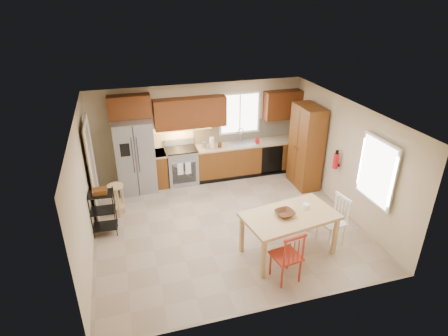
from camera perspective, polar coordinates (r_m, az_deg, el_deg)
name	(u,v)px	position (r m, az deg, el deg)	size (l,w,h in m)	color
floor	(226,224)	(8.22, 0.31, -8.47)	(5.50, 5.50, 0.00)	gray
ceiling	(226,113)	(7.12, 0.36, 8.40)	(5.50, 5.00, 0.02)	silver
wall_back	(199,131)	(9.82, -3.81, 5.61)	(5.50, 0.02, 2.50)	#CCB793
wall_front	(275,246)	(5.59, 7.74, -11.67)	(5.50, 0.02, 2.50)	#CCB793
wall_left	(83,191)	(7.39, -20.63, -3.24)	(0.02, 5.00, 2.50)	#CCB793
wall_right	(345,157)	(8.70, 17.98, 1.62)	(0.02, 5.00, 2.50)	#CCB793
refrigerator	(135,156)	(9.41, -13.40, 1.78)	(0.92, 0.75, 1.82)	gray
range_stove	(182,166)	(9.75, -6.43, 0.30)	(0.76, 0.63, 0.92)	gray
base_cabinet_narrow	(161,169)	(9.70, -9.63, -0.11)	(0.30, 0.60, 0.90)	brown
base_cabinet_run	(249,158)	(10.19, 3.79, 1.52)	(2.92, 0.60, 0.90)	brown
dishwasher	(272,160)	(10.13, 7.32, 1.22)	(0.60, 0.02, 0.78)	black
backsplash	(246,129)	(10.16, 3.37, 5.88)	(2.92, 0.03, 0.55)	beige
upper_over_fridge	(129,107)	(9.20, -14.24, 9.05)	(1.00, 0.35, 0.55)	#58290E
upper_left_block	(190,113)	(9.42, -5.18, 8.38)	(1.80, 0.35, 0.75)	#58290E
upper_right_block	(283,105)	(10.17, 8.95, 9.48)	(1.00, 0.35, 0.75)	#58290E
window_back	(240,113)	(9.95, 2.40, 8.35)	(1.12, 0.04, 1.12)	white
sink	(242,145)	(9.97, 2.83, 3.54)	(0.62, 0.46, 0.16)	gray
undercab_glow	(179,129)	(9.48, -6.84, 5.89)	(1.60, 0.30, 0.01)	#FFBF66
soap_bottle	(257,140)	(9.95, 5.11, 4.28)	(0.09, 0.09, 0.19)	red
paper_towel	(212,143)	(9.63, -1.86, 3.90)	(0.12, 0.12, 0.28)	white
canister_steel	(204,145)	(9.60, -3.02, 3.49)	(0.11, 0.11, 0.18)	gray
canister_wood	(220,145)	(9.67, -0.66, 3.57)	(0.10, 0.10, 0.14)	#532E16
pantry	(306,147)	(9.56, 12.38, 3.18)	(0.50, 0.95, 2.10)	brown
fire_extinguisher	(336,161)	(8.81, 16.68, 1.04)	(0.12, 0.12, 0.36)	red
window_right	(377,171)	(7.75, 22.27, -0.47)	(0.04, 1.02, 1.32)	white
doorway	(92,170)	(8.63, -19.51, -0.29)	(0.04, 0.95, 2.10)	#8C7A59
dining_table	(288,234)	(7.29, 9.77, -9.88)	(1.72, 0.97, 0.84)	tan
chair_red	(286,255)	(6.65, 9.45, -12.93)	(0.47, 0.47, 1.01)	#9D2818
chair_white	(332,221)	(7.70, 16.13, -7.76)	(0.47, 0.47, 1.01)	white
table_bowl	(285,216)	(7.01, 9.23, -7.18)	(0.35, 0.35, 0.09)	#532E16
table_jar	(306,207)	(7.27, 12.39, -5.87)	(0.14, 0.14, 0.16)	white
bar_stool	(117,200)	(8.67, -16.02, -4.73)	(0.36, 0.36, 0.74)	tan
utility_cart	(103,213)	(8.06, -17.91, -6.48)	(0.49, 0.38, 0.99)	black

